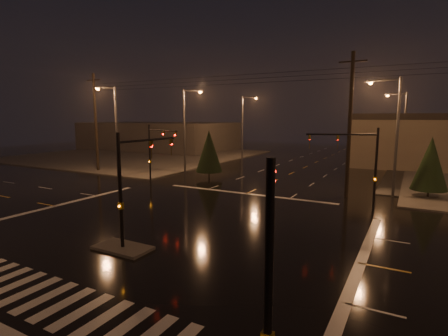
% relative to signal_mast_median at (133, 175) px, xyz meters
% --- Properties ---
extents(ground, '(140.00, 140.00, 0.00)m').
position_rel_signal_mast_median_xyz_m(ground, '(-0.00, 3.07, -3.75)').
color(ground, black).
rests_on(ground, ground).
extents(sidewalk_nw, '(36.00, 36.00, 0.12)m').
position_rel_signal_mast_median_xyz_m(sidewalk_nw, '(-30.00, 33.07, -3.69)').
color(sidewalk_nw, '#44413C').
rests_on(sidewalk_nw, ground).
extents(median_island, '(3.00, 1.60, 0.15)m').
position_rel_signal_mast_median_xyz_m(median_island, '(-0.00, -0.93, -3.68)').
color(median_island, '#44413C').
rests_on(median_island, ground).
extents(crosswalk, '(15.00, 2.60, 0.01)m').
position_rel_signal_mast_median_xyz_m(crosswalk, '(-0.00, -5.93, -3.75)').
color(crosswalk, beige).
rests_on(crosswalk, ground).
extents(stop_bar_far, '(16.00, 0.50, 0.01)m').
position_rel_signal_mast_median_xyz_m(stop_bar_far, '(-0.00, 14.07, -3.75)').
color(stop_bar_far, beige).
rests_on(stop_bar_far, ground).
extents(commercial_block, '(30.00, 18.00, 5.60)m').
position_rel_signal_mast_median_xyz_m(commercial_block, '(-35.00, 45.07, -0.95)').
color(commercial_block, '#433F3B').
rests_on(commercial_block, ground).
extents(signal_mast_median, '(0.25, 4.59, 6.00)m').
position_rel_signal_mast_median_xyz_m(signal_mast_median, '(0.00, 0.00, 0.00)').
color(signal_mast_median, black).
rests_on(signal_mast_median, ground).
extents(signal_mast_ne, '(4.84, 1.86, 6.00)m').
position_rel_signal_mast_median_xyz_m(signal_mast_ne, '(9.50, 13.21, 0.04)').
color(signal_mast_ne, black).
rests_on(signal_mast_ne, ground).
extents(signal_mast_nw, '(4.84, 1.86, 6.00)m').
position_rel_signal_mast_median_xyz_m(signal_mast_nw, '(-9.50, 13.21, 0.04)').
color(signal_mast_nw, black).
rests_on(signal_mast_nw, ground).
extents(signal_mast_se, '(1.55, 3.87, 6.00)m').
position_rel_signal_mast_median_xyz_m(signal_mast_se, '(10.23, -6.68, -0.04)').
color(signal_mast_se, black).
rests_on(signal_mast_se, ground).
extents(streetlight_1, '(2.77, 0.32, 10.00)m').
position_rel_signal_mast_median_xyz_m(streetlight_1, '(-11.18, 21.07, 2.05)').
color(streetlight_1, '#38383A').
rests_on(streetlight_1, ground).
extents(streetlight_2, '(2.77, 0.32, 10.00)m').
position_rel_signal_mast_median_xyz_m(streetlight_2, '(-11.18, 37.07, 2.05)').
color(streetlight_2, '#38383A').
rests_on(streetlight_2, ground).
extents(streetlight_3, '(2.77, 0.32, 10.00)m').
position_rel_signal_mast_median_xyz_m(streetlight_3, '(11.18, 19.07, 2.05)').
color(streetlight_3, '#38383A').
rests_on(streetlight_3, ground).
extents(streetlight_4, '(2.77, 0.32, 10.00)m').
position_rel_signal_mast_median_xyz_m(streetlight_4, '(11.18, 39.07, 2.05)').
color(streetlight_4, '#38383A').
rests_on(streetlight_4, ground).
extents(streetlight_5, '(0.32, 2.77, 10.00)m').
position_rel_signal_mast_median_xyz_m(streetlight_5, '(-16.00, 14.26, 2.05)').
color(streetlight_5, '#38383A').
rests_on(streetlight_5, ground).
extents(utility_pole_0, '(2.20, 0.32, 12.00)m').
position_rel_signal_mast_median_xyz_m(utility_pole_0, '(-22.00, 17.07, 2.38)').
color(utility_pole_0, black).
rests_on(utility_pole_0, ground).
extents(utility_pole_1, '(2.20, 0.32, 12.00)m').
position_rel_signal_mast_median_xyz_m(utility_pole_1, '(8.00, 17.07, 2.38)').
color(utility_pole_1, black).
rests_on(utility_pole_1, ground).
extents(conifer_0, '(2.84, 2.84, 5.14)m').
position_rel_signal_mast_median_xyz_m(conifer_0, '(14.11, 19.91, -0.83)').
color(conifer_0, black).
rests_on(conifer_0, ground).
extents(conifer_3, '(2.96, 2.96, 5.33)m').
position_rel_signal_mast_median_xyz_m(conifer_3, '(-7.11, 19.52, -0.74)').
color(conifer_3, black).
rests_on(conifer_3, ground).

